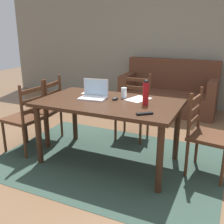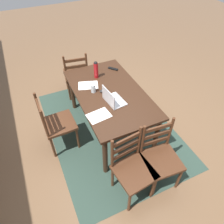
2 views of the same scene
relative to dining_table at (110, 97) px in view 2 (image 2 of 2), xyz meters
The scene contains 14 objects.
ground_plane 0.68m from the dining_table, ahead, with size 14.00×14.00×0.00m, color brown.
area_rug 0.68m from the dining_table, ahead, with size 2.69×1.93×0.01m, color #2D4238.
dining_table is the anchor object (origin of this frame).
chair_left_near 1.15m from the dining_table, behind, with size 0.47×0.47×0.95m.
chair_far_head 0.88m from the dining_table, 90.08° to the left, with size 0.45×0.45×0.95m.
chair_right_far 1.15m from the dining_table, 10.08° to the left, with size 0.50×0.50×0.95m.
chair_left_far 1.15m from the dining_table, 169.97° to the left, with size 0.49×0.49×0.95m.
laptop 0.28m from the dining_table, 164.67° to the left, with size 0.34×0.26×0.23m.
water_bottle 0.50m from the dining_table, ahead, with size 0.07×0.07×0.28m.
drinking_glass 0.28m from the dining_table, 63.78° to the left, with size 0.07×0.07×0.13m, color silver.
computer_mouse 0.15m from the dining_table, 63.11° to the left, with size 0.06×0.10×0.03m, color black.
tv_remote 0.63m from the dining_table, 29.45° to the right, with size 0.04×0.17×0.02m, color black.
paper_stack_left 0.52m from the dining_table, 140.21° to the left, with size 0.21×0.30×0.00m, color white.
paper_stack_right 0.38m from the dining_table, 39.02° to the left, with size 0.21×0.30×0.00m, color white.
Camera 2 is at (-2.24, 0.98, 2.70)m, focal length 33.81 mm.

